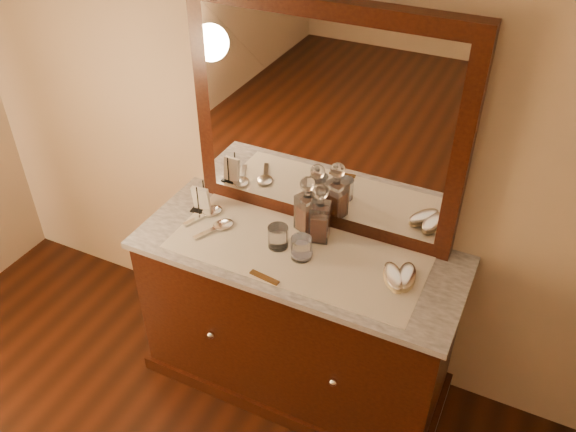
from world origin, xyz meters
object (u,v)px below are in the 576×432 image
object	(u,v)px
mirror_frame	(325,122)
napkin_rack	(201,200)
hand_mirror_inner	(220,226)
decanter_left	(307,209)
pin_dish	(304,253)
brush_far	(406,277)
decanter_right	(320,218)
brush_near	(394,278)
hand_mirror_outer	(209,212)
comb	(264,277)
dresser_cabinet	(297,321)

from	to	relation	value
mirror_frame	napkin_rack	xyz separation A→B (m)	(-0.53, -0.18, -0.44)
hand_mirror_inner	decanter_left	bearing A→B (deg)	25.15
mirror_frame	pin_dish	bearing A→B (deg)	-82.35
decanter_left	brush_far	bearing A→B (deg)	-15.91
decanter_right	brush_near	world-z (taller)	decanter_right
decanter_left	hand_mirror_inner	xyz separation A→B (m)	(-0.35, -0.17, -0.10)
decanter_left	hand_mirror_outer	distance (m)	0.47
mirror_frame	brush_far	size ratio (longest dim) A/B	6.91
hand_mirror_outer	comb	bearing A→B (deg)	-32.46
brush_near	hand_mirror_outer	distance (m)	0.91
decanter_right	comb	bearing A→B (deg)	-105.96
mirror_frame	brush_near	size ratio (longest dim) A/B	6.58
comb	decanter_left	distance (m)	0.39
hand_mirror_inner	brush_far	bearing A→B (deg)	1.43
pin_dish	decanter_left	world-z (taller)	decanter_left
pin_dish	brush_far	xyz separation A→B (m)	(0.44, 0.02, 0.02)
mirror_frame	brush_far	bearing A→B (deg)	-26.54
decanter_right	dresser_cabinet	bearing A→B (deg)	-114.23
comb	hand_mirror_outer	distance (m)	0.52
pin_dish	comb	xyz separation A→B (m)	(-0.08, -0.21, -0.00)
napkin_rack	decanter_right	distance (m)	0.58
hand_mirror_outer	decanter_left	bearing A→B (deg)	12.37
napkin_rack	brush_far	bearing A→B (deg)	-3.27
brush_far	dresser_cabinet	bearing A→B (deg)	-179.18
dresser_cabinet	hand_mirror_inner	world-z (taller)	hand_mirror_inner
mirror_frame	decanter_right	size ratio (longest dim) A/B	4.27
decanter_right	brush_far	size ratio (longest dim) A/B	1.62
brush_near	dresser_cabinet	bearing A→B (deg)	177.53
napkin_rack	decanter_left	size ratio (longest dim) A/B	0.56
mirror_frame	hand_mirror_outer	size ratio (longest dim) A/B	5.63
dresser_cabinet	decanter_right	xyz separation A→B (m)	(0.05, 0.11, 0.55)
dresser_cabinet	brush_near	distance (m)	0.64
hand_mirror_outer	hand_mirror_inner	world-z (taller)	same
dresser_cabinet	hand_mirror_outer	xyz separation A→B (m)	(-0.48, 0.05, 0.45)
decanter_right	brush_far	world-z (taller)	decanter_right
decanter_right	brush_far	distance (m)	0.45
mirror_frame	napkin_rack	world-z (taller)	mirror_frame
pin_dish	hand_mirror_outer	size ratio (longest dim) A/B	0.35
comb	brush_near	size ratio (longest dim) A/B	0.74
decanter_left	dresser_cabinet	bearing A→B (deg)	-79.16
comb	brush_far	bearing A→B (deg)	31.49
decanter_right	hand_mirror_inner	world-z (taller)	decanter_right
decanter_left	hand_mirror_inner	size ratio (longest dim) A/B	1.30
decanter_left	hand_mirror_outer	bearing A→B (deg)	-167.63
decanter_left	decanter_right	xyz separation A→B (m)	(0.08, -0.04, 0.00)
napkin_rack	mirror_frame	bearing A→B (deg)	18.97
mirror_frame	hand_mirror_outer	xyz separation A→B (m)	(-0.48, -0.19, -0.49)
dresser_cabinet	decanter_left	distance (m)	0.57
comb	hand_mirror_inner	size ratio (longest dim) A/B	0.64
decanter_left	brush_near	distance (m)	0.50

